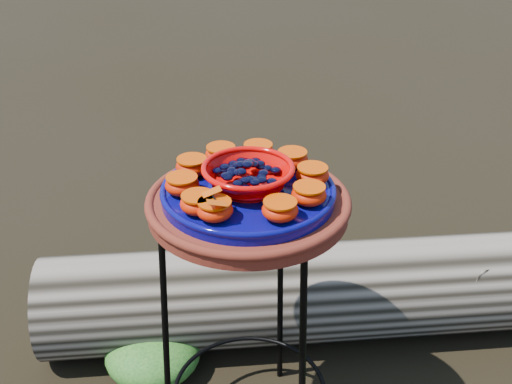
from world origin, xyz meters
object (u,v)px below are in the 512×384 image
at_px(plant_stand, 249,332).
at_px(terracotta_saucer, 248,205).
at_px(red_bowl, 248,178).
at_px(cobalt_plate, 248,193).
at_px(driftwood_log, 314,292).

relative_size(plant_stand, terracotta_saucer, 1.57).
bearing_deg(plant_stand, red_bowl, 0.00).
distance_m(terracotta_saucer, cobalt_plate, 0.03).
bearing_deg(red_bowl, cobalt_plate, 0.00).
relative_size(plant_stand, driftwood_log, 0.41).
distance_m(terracotta_saucer, red_bowl, 0.07).
distance_m(plant_stand, driftwood_log, 0.49).
distance_m(plant_stand, red_bowl, 0.44).
height_order(terracotta_saucer, red_bowl, red_bowl).
bearing_deg(red_bowl, plant_stand, 0.00).
bearing_deg(cobalt_plate, plant_stand, 0.00).
distance_m(red_bowl, driftwood_log, 0.77).
xyz_separation_m(terracotta_saucer, driftwood_log, (0.02, 0.45, -0.56)).
height_order(terracotta_saucer, cobalt_plate, cobalt_plate).
xyz_separation_m(cobalt_plate, driftwood_log, (0.02, 0.45, -0.59)).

